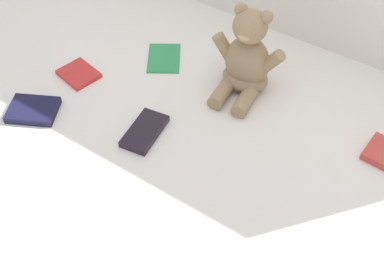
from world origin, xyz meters
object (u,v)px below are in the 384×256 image
book_case_1 (145,131)px  book_case_5 (79,74)px  book_case_0 (164,58)px  teddy_bear (246,60)px  book_case_7 (33,110)px

book_case_1 → book_case_5: size_ratio=1.30×
book_case_1 → book_case_5: bearing=157.1°
book_case_0 → book_case_1: book_case_1 is taller
teddy_bear → book_case_0: bearing=179.2°
book_case_5 → book_case_7: size_ratio=0.84×
teddy_bear → book_case_5: (-0.40, -0.21, -0.08)m
book_case_0 → book_case_1: size_ratio=0.97×
book_case_7 → book_case_1: bearing=-97.6°
book_case_5 → book_case_0: bearing=153.5°
book_case_5 → book_case_7: book_case_7 is taller
teddy_bear → book_case_0: size_ratio=1.87×
teddy_bear → book_case_0: teddy_bear is taller
book_case_1 → book_case_5: 0.29m
book_case_0 → book_case_5: 0.24m
book_case_5 → book_case_7: bearing=12.8°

